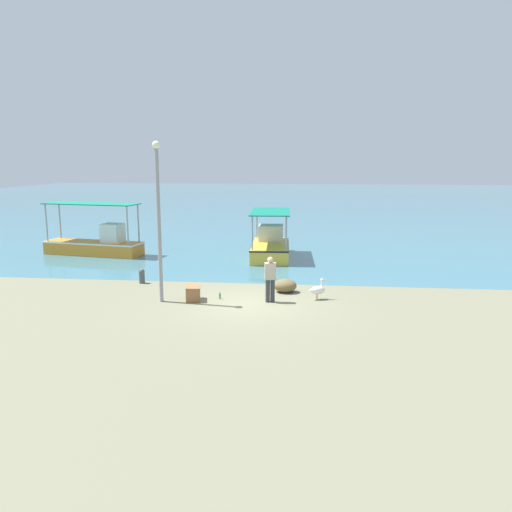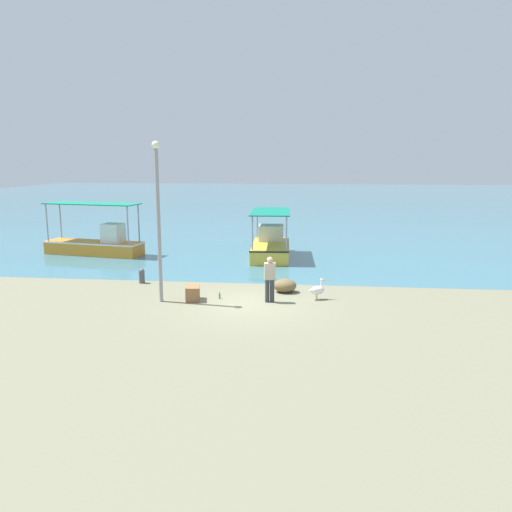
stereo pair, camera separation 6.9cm
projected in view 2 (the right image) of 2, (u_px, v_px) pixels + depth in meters
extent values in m
plane|color=#717056|center=(250.00, 303.00, 18.17)|extent=(120.00, 120.00, 0.00)
cube|color=#3B7181|center=(293.00, 200.00, 65.04)|extent=(110.00, 90.00, 0.00)
cube|color=orange|center=(94.00, 248.00, 27.56)|extent=(5.63, 2.28, 0.73)
cube|color=silver|center=(94.00, 242.00, 27.50)|extent=(5.67, 2.33, 0.08)
cylinder|color=#99999E|center=(47.00, 223.00, 27.40)|extent=(0.08, 0.08, 2.05)
cylinder|color=#99999E|center=(60.00, 220.00, 28.50)|extent=(0.08, 0.08, 2.05)
cylinder|color=#99999E|center=(128.00, 226.00, 26.10)|extent=(0.08, 0.08, 2.05)
cylinder|color=#99999E|center=(139.00, 223.00, 27.20)|extent=(0.08, 0.08, 2.05)
cube|color=#117E58|center=(91.00, 204.00, 27.10)|extent=(5.45, 2.35, 0.05)
cube|color=silver|center=(113.00, 233.00, 27.07)|extent=(1.16, 1.13, 1.03)
cube|color=gold|center=(271.00, 250.00, 26.71)|extent=(2.13, 4.68, 0.75)
cube|color=black|center=(271.00, 244.00, 26.65)|extent=(2.17, 4.72, 0.08)
cylinder|color=#99999E|center=(286.00, 234.00, 24.42)|extent=(0.08, 0.08, 1.68)
cylinder|color=#99999E|center=(252.00, 233.00, 24.52)|extent=(0.08, 0.08, 1.68)
cylinder|color=#99999E|center=(286.00, 223.00, 28.44)|extent=(0.08, 0.08, 1.68)
cylinder|color=#99999E|center=(257.00, 223.00, 28.54)|extent=(0.08, 0.08, 1.68)
cube|color=#106E58|center=(271.00, 212.00, 26.32)|extent=(2.22, 4.49, 0.05)
cube|color=beige|center=(271.00, 233.00, 27.57)|extent=(1.40, 1.31, 0.86)
cylinder|color=#E0997A|center=(316.00, 296.00, 18.71)|extent=(0.03, 0.03, 0.22)
cylinder|color=#E0997A|center=(317.00, 297.00, 18.61)|extent=(0.03, 0.03, 0.22)
ellipsoid|color=white|center=(317.00, 290.00, 18.62)|extent=(0.62, 0.48, 0.32)
ellipsoid|color=white|center=(311.00, 290.00, 18.55)|extent=(0.19, 0.17, 0.10)
cylinder|color=white|center=(321.00, 284.00, 18.62)|extent=(0.07, 0.07, 0.26)
sphere|color=white|center=(322.00, 280.00, 18.59)|extent=(0.11, 0.11, 0.11)
cone|color=#E5933F|center=(326.00, 280.00, 18.64)|extent=(0.30, 0.17, 0.06)
cylinder|color=gray|center=(159.00, 227.00, 17.92)|extent=(0.14, 0.14, 5.55)
sphere|color=#EAEACC|center=(156.00, 145.00, 17.38)|extent=(0.28, 0.28, 0.28)
cylinder|color=#47474C|center=(142.00, 278.00, 21.15)|extent=(0.24, 0.24, 0.47)
sphere|color=#4C4C51|center=(142.00, 272.00, 21.10)|extent=(0.25, 0.25, 0.25)
cylinder|color=#2E3439|center=(272.00, 291.00, 18.30)|extent=(0.16, 0.16, 0.85)
cylinder|color=#2E3439|center=(267.00, 291.00, 18.29)|extent=(0.16, 0.16, 0.85)
cube|color=#A8A08A|center=(270.00, 271.00, 18.15)|extent=(0.43, 0.29, 0.62)
sphere|color=tan|center=(270.00, 260.00, 18.07)|extent=(0.22, 0.22, 0.22)
ellipsoid|color=brown|center=(285.00, 286.00, 19.69)|extent=(0.91, 0.77, 0.54)
cube|color=#8D603A|center=(193.00, 293.00, 18.55)|extent=(0.65, 0.85, 0.54)
cylinder|color=#3F7F4C|center=(220.00, 296.00, 18.78)|extent=(0.07, 0.07, 0.20)
cylinder|color=#3F7F4C|center=(220.00, 293.00, 18.76)|extent=(0.03, 0.03, 0.07)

